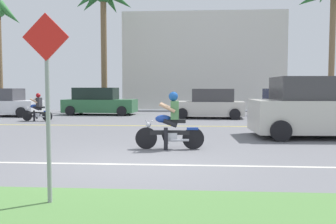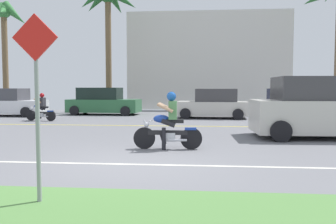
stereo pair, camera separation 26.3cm
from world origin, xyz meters
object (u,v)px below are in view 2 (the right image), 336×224
(suv_nearby, at_px, (324,108))
(parked_car_0, at_px, (8,103))
(palm_tree_1, at_px, (108,6))
(motorcyclist, at_px, (168,125))
(parked_car_1, at_px, (103,102))
(palm_tree_2, at_px, (4,21))
(motorcyclist_distant, at_px, (41,109))
(parked_car_2, at_px, (213,104))
(street_sign, at_px, (37,90))
(parked_car_3, at_px, (292,104))

(suv_nearby, height_order, parked_car_0, suv_nearby)
(palm_tree_1, bearing_deg, motorcyclist, -69.76)
(motorcyclist, relative_size, parked_car_1, 0.42)
(palm_tree_2, height_order, motorcyclist_distant, palm_tree_2)
(suv_nearby, relative_size, parked_car_1, 1.08)
(motorcyclist_distant, bearing_deg, parked_car_2, 15.80)
(motorcyclist, xyz_separation_m, street_sign, (-1.33, -4.70, 0.93))
(parked_car_1, xyz_separation_m, palm_tree_1, (-0.39, 2.86, 6.28))
(palm_tree_1, xyz_separation_m, street_sign, (4.09, -19.41, -5.46))
(motorcyclist, xyz_separation_m, suv_nearby, (4.80, 2.65, 0.31))
(suv_nearby, xyz_separation_m, street_sign, (-6.13, -7.35, 0.62))
(parked_car_0, xyz_separation_m, palm_tree_2, (-1.86, 3.20, 5.25))
(palm_tree_1, relative_size, street_sign, 3.30)
(motorcyclist, distance_m, motorcyclist_distant, 10.23)
(palm_tree_1, bearing_deg, parked_car_0, -137.73)
(motorcyclist, bearing_deg, parked_car_0, 134.57)
(parked_car_0, height_order, parked_car_3, parked_car_0)
(motorcyclist, height_order, palm_tree_2, palm_tree_2)
(parked_car_1, bearing_deg, parked_car_2, -16.53)
(palm_tree_2, xyz_separation_m, street_sign, (10.73, -18.26, -4.41))
(motorcyclist, relative_size, palm_tree_2, 0.25)
(parked_car_0, distance_m, palm_tree_1, 9.03)
(parked_car_0, relative_size, parked_car_1, 0.95)
(motorcyclist, xyz_separation_m, palm_tree_2, (-12.07, 13.56, 5.35))
(parked_car_0, relative_size, palm_tree_2, 0.57)
(parked_car_2, height_order, parked_car_3, parked_car_3)
(parked_car_3, distance_m, palm_tree_2, 18.82)
(parked_car_3, bearing_deg, motorcyclist, -117.49)
(parked_car_1, bearing_deg, motorcyclist, -66.98)
(motorcyclist, relative_size, suv_nearby, 0.39)
(suv_nearby, height_order, street_sign, street_sign)
(parked_car_2, bearing_deg, parked_car_3, 16.96)
(parked_car_1, height_order, parked_car_3, parked_car_1)
(motorcyclist_distant, bearing_deg, parked_car_3, 16.20)
(suv_nearby, xyz_separation_m, parked_car_2, (-3.31, 7.27, -0.23))
(motorcyclist, xyz_separation_m, parked_car_1, (-5.03, 11.85, 0.11))
(suv_nearby, relative_size, parked_car_0, 1.13)
(palm_tree_1, relative_size, motorcyclist_distant, 5.31)
(parked_car_2, xyz_separation_m, palm_tree_2, (-13.56, 3.64, 5.26))
(motorcyclist, relative_size, parked_car_2, 0.47)
(parked_car_0, bearing_deg, parked_car_2, -2.18)
(parked_car_0, distance_m, palm_tree_2, 6.43)
(suv_nearby, height_order, palm_tree_1, palm_tree_1)
(parked_car_2, xyz_separation_m, motorcyclist_distant, (-8.41, -2.38, -0.15))
(parked_car_0, bearing_deg, palm_tree_1, 42.27)
(palm_tree_2, xyz_separation_m, motorcyclist_distant, (5.15, -6.02, -5.41))
(suv_nearby, relative_size, street_sign, 1.80)
(parked_car_3, xyz_separation_m, palm_tree_2, (-17.92, 2.31, 5.26))
(parked_car_0, distance_m, street_sign, 17.50)
(parked_car_0, relative_size, palm_tree_1, 0.48)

